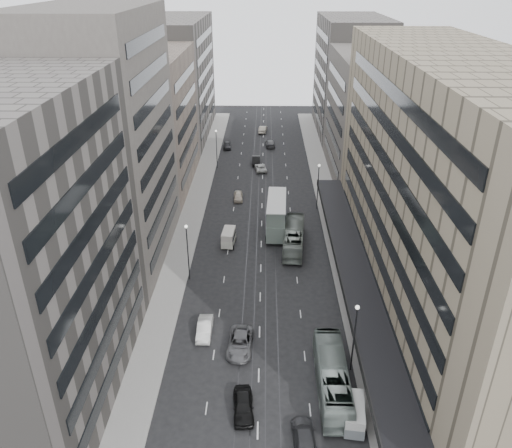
# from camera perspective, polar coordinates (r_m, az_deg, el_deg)

# --- Properties ---
(ground) EXTENTS (220.00, 220.00, 0.00)m
(ground) POSITION_cam_1_polar(r_m,az_deg,el_deg) (58.84, 0.40, -12.84)
(ground) COLOR black
(ground) RESTS_ON ground
(sidewalk_right) EXTENTS (4.00, 125.00, 0.15)m
(sidewalk_right) POSITION_cam_1_polar(r_m,az_deg,el_deg) (91.56, 8.23, 2.46)
(sidewalk_right) COLOR gray
(sidewalk_right) RESTS_ON ground
(sidewalk_left) EXTENTS (4.00, 125.00, 0.15)m
(sidewalk_left) POSITION_cam_1_polar(r_m,az_deg,el_deg) (91.67, -6.84, 2.58)
(sidewalk_left) COLOR gray
(sidewalk_left) RESTS_ON ground
(department_store) EXTENTS (19.20, 60.00, 30.00)m
(department_store) POSITION_cam_1_polar(r_m,az_deg,el_deg) (61.53, 20.99, 3.44)
(department_store) COLOR gray
(department_store) RESTS_ON ground
(building_right_mid) EXTENTS (15.00, 28.00, 24.00)m
(building_right_mid) POSITION_cam_1_polar(r_m,az_deg,el_deg) (102.68, 13.15, 11.84)
(building_right_mid) COLOR #514C46
(building_right_mid) RESTS_ON ground
(building_right_far) EXTENTS (15.00, 32.00, 28.00)m
(building_right_far) POSITION_cam_1_polar(r_m,az_deg,el_deg) (131.05, 10.72, 16.16)
(building_right_far) COLOR #615D57
(building_right_far) RESTS_ON ground
(building_left_a) EXTENTS (15.00, 28.00, 30.00)m
(building_left_a) POSITION_cam_1_polar(r_m,az_deg,el_deg) (48.77, -25.89, -3.73)
(building_left_a) COLOR #615D57
(building_left_a) RESTS_ON ground
(building_left_b) EXTENTS (15.00, 26.00, 34.00)m
(building_left_b) POSITION_cam_1_polar(r_m,az_deg,el_deg) (70.90, -17.22, 8.83)
(building_left_b) COLOR #514C46
(building_left_b) RESTS_ON ground
(building_left_c) EXTENTS (15.00, 28.00, 25.00)m
(building_left_c) POSITION_cam_1_polar(r_m,az_deg,el_deg) (97.09, -12.28, 11.37)
(building_left_c) COLOR #75675B
(building_left_c) RESTS_ON ground
(building_left_d) EXTENTS (15.00, 38.00, 28.00)m
(building_left_d) POSITION_cam_1_polar(r_m,az_deg,el_deg) (128.29, -9.16, 16.06)
(building_left_d) COLOR #615D57
(building_left_d) RESTS_ON ground
(lamp_right_near) EXTENTS (0.44, 0.44, 8.32)m
(lamp_right_near) POSITION_cam_1_polar(r_m,az_deg,el_deg) (52.50, 11.23, -11.87)
(lamp_right_near) COLOR #262628
(lamp_right_near) RESTS_ON ground
(lamp_right_far) EXTENTS (0.44, 0.44, 8.32)m
(lamp_right_far) POSITION_cam_1_polar(r_m,az_deg,el_deg) (86.99, 7.12, 4.87)
(lamp_right_far) COLOR #262628
(lamp_right_far) RESTS_ON ground
(lamp_left_near) EXTENTS (0.44, 0.44, 8.32)m
(lamp_left_near) POSITION_cam_1_polar(r_m,az_deg,el_deg) (66.54, -7.85, -2.51)
(lamp_left_near) COLOR #262628
(lamp_left_near) RESTS_ON ground
(lamp_left_far) EXTENTS (0.44, 0.44, 8.32)m
(lamp_left_far) POSITION_cam_1_polar(r_m,az_deg,el_deg) (105.79, -4.54, 9.05)
(lamp_left_far) COLOR #262628
(lamp_left_far) RESTS_ON ground
(bus_near) EXTENTS (2.95, 12.23, 3.40)m
(bus_near) POSITION_cam_1_polar(r_m,az_deg,el_deg) (52.31, 8.72, -16.89)
(bus_near) COLOR gray
(bus_near) RESTS_ON ground
(bus_far) EXTENTS (3.85, 12.16, 3.33)m
(bus_far) POSITION_cam_1_polar(r_m,az_deg,el_deg) (75.64, 4.35, -1.52)
(bus_far) COLOR gray
(bus_far) RESTS_ON ground
(double_decker) EXTENTS (3.56, 10.45, 5.65)m
(double_decker) POSITION_cam_1_polar(r_m,az_deg,el_deg) (79.31, 2.35, 1.08)
(double_decker) COLOR slate
(double_decker) RESTS_ON ground
(vw_microbus) EXTENTS (2.39, 4.49, 2.32)m
(vw_microbus) POSITION_cam_1_polar(r_m,az_deg,el_deg) (49.96, 11.14, -20.47)
(vw_microbus) COLOR slate
(vw_microbus) RESTS_ON ground
(panel_van) EXTENTS (2.20, 4.05, 2.47)m
(panel_van) POSITION_cam_1_polar(r_m,az_deg,el_deg) (76.24, -3.15, -1.50)
(panel_van) COLOR beige
(panel_van) RESTS_ON ground
(sedan_0) EXTENTS (2.32, 4.97, 1.65)m
(sedan_0) POSITION_cam_1_polar(r_m,az_deg,el_deg) (50.42, -1.47, -20.03)
(sedan_0) COLOR black
(sedan_0) RESTS_ON ground
(sedan_1) EXTENTS (1.67, 4.68, 1.54)m
(sedan_1) POSITION_cam_1_polar(r_m,az_deg,el_deg) (59.18, -5.90, -11.79)
(sedan_1) COLOR white
(sedan_1) RESTS_ON ground
(sedan_2) EXTENTS (2.99, 5.94, 1.61)m
(sedan_2) POSITION_cam_1_polar(r_m,az_deg,el_deg) (56.91, -1.82, -13.43)
(sedan_2) COLOR #5A5A5D
(sedan_2) RESTS_ON ground
(sedan_3) EXTENTS (2.30, 5.09, 1.45)m
(sedan_3) POSITION_cam_1_polar(r_m,az_deg,el_deg) (48.41, 5.51, -23.00)
(sedan_3) COLOR #2A2A2D
(sedan_3) RESTS_ON ground
(sedan_4) EXTENTS (1.85, 4.20, 1.41)m
(sedan_4) POSITION_cam_1_polar(r_m,az_deg,el_deg) (91.70, -2.04, 3.21)
(sedan_4) COLOR #C1B2A0
(sedan_4) RESTS_ON ground
(sedan_5) EXTENTS (1.77, 4.88, 1.60)m
(sedan_5) POSITION_cam_1_polar(r_m,az_deg,el_deg) (109.20, 0.00, 7.27)
(sedan_5) COLOR black
(sedan_5) RESTS_ON ground
(sedan_6) EXTENTS (2.81, 5.04, 1.33)m
(sedan_6) POSITION_cam_1_polar(r_m,az_deg,el_deg) (105.48, 0.53, 6.47)
(sedan_6) COLOR beige
(sedan_6) RESTS_ON ground
(sedan_7) EXTENTS (2.35, 5.30, 1.51)m
(sedan_7) POSITION_cam_1_polar(r_m,az_deg,el_deg) (120.85, 1.60, 9.22)
(sedan_7) COLOR #555557
(sedan_7) RESTS_ON ground
(sedan_8) EXTENTS (2.09, 4.55, 1.51)m
(sedan_8) POSITION_cam_1_polar(r_m,az_deg,el_deg) (119.49, -3.32, 8.97)
(sedan_8) COLOR #2A2A2C
(sedan_8) RESTS_ON ground
(sedan_9) EXTENTS (2.33, 5.28, 1.69)m
(sedan_9) POSITION_cam_1_polar(r_m,az_deg,el_deg) (131.82, 0.79, 10.79)
(sedan_9) COLOR beige
(sedan_9) RESTS_ON ground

